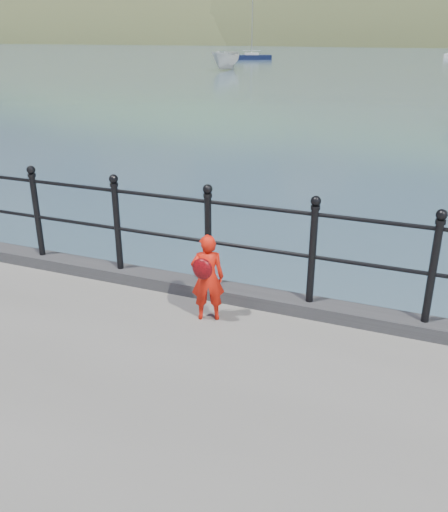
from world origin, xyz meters
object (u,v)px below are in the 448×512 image
at_px(railing, 161,223).
at_px(child, 207,277).
at_px(sailboat_left, 252,58).
at_px(launch_white, 226,60).

bearing_deg(railing, child, -32.80).
bearing_deg(sailboat_left, railing, -96.19).
distance_m(child, launch_white, 56.53).
distance_m(launch_white, sailboat_left, 23.63).
bearing_deg(launch_white, child, -66.94).
bearing_deg(child, sailboat_left, -95.06).
bearing_deg(railing, launch_white, 110.86).
height_order(child, sailboat_left, sailboat_left).
xyz_separation_m(railing, sailboat_left, (-24.99, 75.15, -1.49)).
relative_size(railing, child, 18.76).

